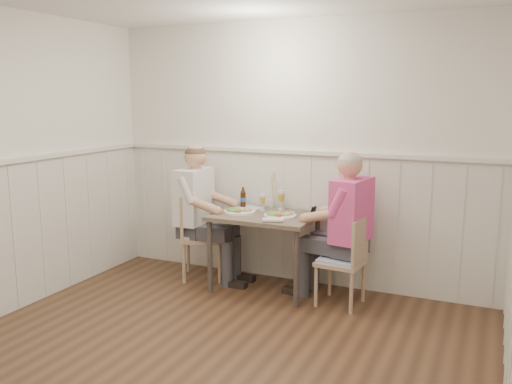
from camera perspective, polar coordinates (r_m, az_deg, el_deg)
ground_plane at (r=3.84m, az=-8.10°, el=-19.17°), size 4.50×4.50×0.00m
room_shell at (r=3.37m, az=-8.74°, el=3.96°), size 4.04×4.54×2.60m
wainscot at (r=4.12m, az=-3.20°, el=-6.59°), size 4.00×4.49×1.34m
dining_table at (r=5.21m, az=0.91°, el=-3.41°), size 0.98×0.70×0.75m
chair_right at (r=4.93m, az=9.47°, el=-6.87°), size 0.42×0.42×0.82m
chair_left at (r=5.62m, az=-6.17°, el=-4.25°), size 0.56×0.56×0.89m
man_in_pink at (r=4.97m, az=9.48°, el=-4.94°), size 0.70×0.49×1.41m
diner_cream at (r=5.57m, az=-6.13°, el=-3.23°), size 0.65×0.46×1.41m
plate_man at (r=5.08m, az=2.42°, el=-2.36°), size 0.31×0.31×0.08m
plate_diner at (r=5.25m, az=-1.92°, el=-1.95°), size 0.31×0.31×0.08m
beer_glass_a at (r=5.38m, az=2.67°, el=-0.50°), size 0.08×0.08×0.19m
beer_glass_b at (r=5.33m, az=0.68°, el=-0.82°), size 0.06×0.06×0.16m
beer_bottle at (r=5.50m, az=-1.37°, el=-0.66°), size 0.06×0.06×0.21m
rolled_napkin at (r=4.86m, az=1.79°, el=-2.98°), size 0.19×0.11×0.04m
grass_vase at (r=5.45m, az=1.65°, el=0.10°), size 0.04×0.04×0.38m
gingham_mat at (r=5.48m, az=-0.70°, el=-1.66°), size 0.31×0.28×0.01m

